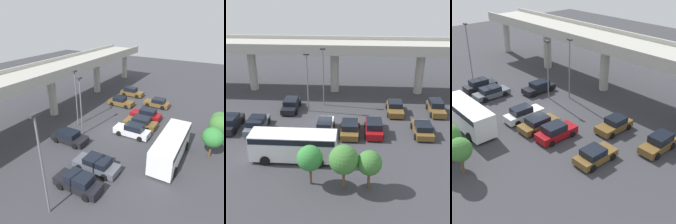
# 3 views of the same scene
# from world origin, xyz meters

# --- Properties ---
(ground_plane) EXTENTS (109.32, 109.32, 0.00)m
(ground_plane) POSITION_xyz_m (0.00, 0.00, 0.00)
(ground_plane) COLOR #38383D
(highway_overpass) EXTENTS (52.29, 6.79, 7.92)m
(highway_overpass) POSITION_xyz_m (0.00, 11.41, 6.44)
(highway_overpass) COLOR #ADAAA0
(highway_overpass) RESTS_ON ground_plane
(parked_car_0) EXTENTS (2.01, 4.57, 1.68)m
(parked_car_0) POSITION_xyz_m (-11.34, -2.02, 0.79)
(parked_car_0) COLOR black
(parked_car_0) RESTS_ON ground_plane
(parked_car_1) EXTENTS (2.21, 4.86, 1.49)m
(parked_car_1) POSITION_xyz_m (-8.23, -1.99, 0.71)
(parked_car_1) COLOR #515660
(parked_car_1) RESTS_ON ground_plane
(parked_car_2) EXTENTS (2.14, 4.68, 1.51)m
(parked_car_2) POSITION_xyz_m (-5.36, 3.93, 0.72)
(parked_car_2) COLOR black
(parked_car_2) RESTS_ON ground_plane
(parked_car_3) EXTENTS (2.00, 4.75, 1.71)m
(parked_car_3) POSITION_xyz_m (-0.11, -2.34, 0.79)
(parked_car_3) COLOR silver
(parked_car_3) RESTS_ON ground_plane
(parked_car_4) EXTENTS (2.26, 4.60, 1.50)m
(parked_car_4) POSITION_xyz_m (2.77, -2.33, 0.71)
(parked_car_4) COLOR brown
(parked_car_4) RESTS_ON ground_plane
(parked_car_5) EXTENTS (2.14, 4.55, 1.69)m
(parked_car_5) POSITION_xyz_m (5.54, -2.11, 0.78)
(parked_car_5) COLOR maroon
(parked_car_5) RESTS_ON ground_plane
(parked_car_6) EXTENTS (2.18, 4.40, 1.55)m
(parked_car_6) POSITION_xyz_m (8.55, 3.78, 0.71)
(parked_car_6) COLOR brown
(parked_car_6) RESTS_ON ground_plane
(parked_car_7) EXTENTS (2.20, 4.30, 1.47)m
(parked_car_7) POSITION_xyz_m (11.11, -1.99, 0.69)
(parked_car_7) COLOR brown
(parked_car_7) RESTS_ON ground_plane
(parked_car_8) EXTENTS (2.01, 4.37, 1.66)m
(parked_car_8) POSITION_xyz_m (13.95, 4.15, 0.78)
(parked_car_8) COLOR brown
(parked_car_8) RESTS_ON ground_plane
(shuttle_bus) EXTENTS (8.46, 2.80, 2.90)m
(shuttle_bus) POSITION_xyz_m (-2.60, -8.02, 1.73)
(shuttle_bus) COLOR white
(shuttle_bus) RESTS_ON ground_plane
(lamp_post_near_aisle) EXTENTS (0.70, 0.35, 8.03)m
(lamp_post_near_aisle) POSITION_xyz_m (-1.12, 5.81, 4.70)
(lamp_post_near_aisle) COLOR slate
(lamp_post_near_aisle) RESTS_ON ground_plane
(lamp_post_mid_lot) EXTENTS (0.70, 0.35, 7.82)m
(lamp_post_mid_lot) POSITION_xyz_m (-2.94, 3.68, 4.59)
(lamp_post_mid_lot) COLOR slate
(lamp_post_mid_lot) RESTS_ON ground_plane
(lamp_post_by_overpass) EXTENTS (0.70, 0.35, 8.86)m
(lamp_post_by_overpass) POSITION_xyz_m (-14.58, -1.48, 5.13)
(lamp_post_by_overpass) COLOR slate
(lamp_post_by_overpass) RESTS_ON ground_plane
(tree_front_right) EXTENTS (2.15, 2.15, 3.65)m
(tree_front_right) POSITION_xyz_m (4.70, -12.12, 2.56)
(tree_front_right) COLOR brown
(tree_front_right) RESTS_ON ground_plane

